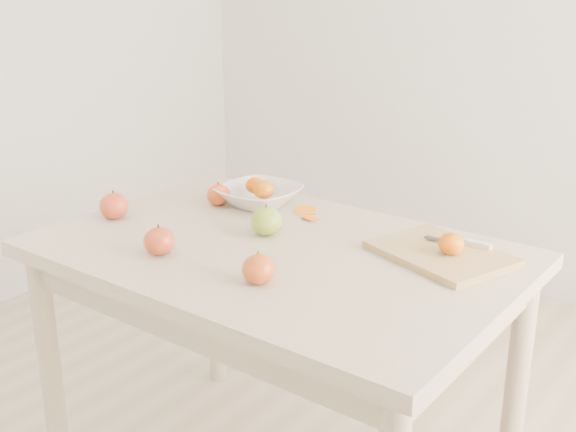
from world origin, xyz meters
The scene contains 14 objects.
table centered at (0.00, 0.00, 0.65)m, with size 1.20×0.80×0.75m.
cutting_board centered at (0.36, 0.19, 0.76)m, with size 0.32×0.23×0.02m, color tan.
board_tangerine centered at (0.39, 0.18, 0.80)m, with size 0.06×0.06×0.05m, color #D86107.
fruit_bowl centered at (-0.25, 0.24, 0.78)m, with size 0.24×0.24×0.06m, color white.
bowl_tangerine_near centered at (-0.28, 0.25, 0.80)m, with size 0.06×0.06×0.05m, color #D14907.
bowl_tangerine_far centered at (-0.22, 0.23, 0.81)m, with size 0.06×0.06×0.06m, color #E26408.
orange_peel_a centered at (-0.10, 0.27, 0.75)m, with size 0.06×0.04×0.00m, color orange.
orange_peel_b centered at (-0.05, 0.23, 0.75)m, with size 0.04×0.04×0.00m, color orange.
paring_knife centered at (0.41, 0.26, 0.78)m, with size 0.17×0.04×0.01m.
apple_green centered at (-0.08, 0.06, 0.79)m, with size 0.09×0.09×0.08m, color #5B8615.
apple_red_c centered at (-0.20, -0.21, 0.79)m, with size 0.08×0.08×0.07m, color #A61416.
apple_red_d centered at (-0.50, -0.10, 0.79)m, with size 0.08×0.08×0.07m, color maroon.
apple_red_a centered at (-0.35, 0.17, 0.78)m, with size 0.07×0.07×0.06m, color #9E0E02.
apple_red_e centered at (0.10, -0.20, 0.78)m, with size 0.08×0.08×0.07m, color #A41C09.
Camera 1 is at (1.06, -1.35, 1.42)m, focal length 45.00 mm.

